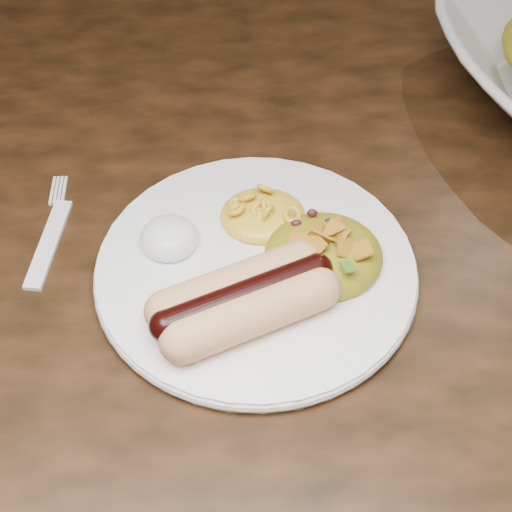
{
  "coord_description": "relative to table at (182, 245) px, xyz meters",
  "views": [
    {
      "loc": [
        0.05,
        -0.53,
        1.24
      ],
      "look_at": [
        0.07,
        -0.12,
        0.77
      ],
      "focal_mm": 55.0,
      "sensor_mm": 36.0,
      "label": 1
    }
  ],
  "objects": [
    {
      "name": "fork",
      "position": [
        -0.1,
        -0.08,
        0.09
      ],
      "size": [
        0.04,
        0.14,
        0.0
      ],
      "primitive_type": "cube",
      "rotation": [
        0.0,
        0.0,
        -0.15
      ],
      "color": "white",
      "rests_on": "table"
    },
    {
      "name": "hotdog",
      "position": [
        0.06,
        -0.17,
        0.12
      ],
      "size": [
        0.12,
        0.11,
        0.03
      ],
      "rotation": [
        0.0,
        0.0,
        0.41
      ],
      "color": "#F4C979",
      "rests_on": "plate"
    },
    {
      "name": "mac_and_cheese",
      "position": [
        0.08,
        -0.07,
        0.12
      ],
      "size": [
        0.09,
        0.08,
        0.03
      ],
      "primitive_type": "ellipsoid",
      "rotation": [
        0.0,
        0.0,
        -0.28
      ],
      "color": "yellow",
      "rests_on": "plate"
    },
    {
      "name": "sour_cream",
      "position": [
        -0.0,
        -0.1,
        0.12
      ],
      "size": [
        0.06,
        0.06,
        0.03
      ],
      "primitive_type": "ellipsoid",
      "rotation": [
        0.0,
        0.0,
        -0.31
      ],
      "color": "white",
      "rests_on": "plate"
    },
    {
      "name": "table",
      "position": [
        0.0,
        0.0,
        0.0
      ],
      "size": [
        1.6,
        0.9,
        0.75
      ],
      "color": "#442513",
      "rests_on": "floor"
    },
    {
      "name": "plate",
      "position": [
        0.07,
        -0.12,
        0.1
      ],
      "size": [
        0.33,
        0.33,
        0.01
      ],
      "primitive_type": "cylinder",
      "rotation": [
        0.0,
        0.0,
        -0.35
      ],
      "color": "white",
      "rests_on": "table"
    },
    {
      "name": "taco_salad",
      "position": [
        0.12,
        -0.12,
        0.12
      ],
      "size": [
        0.1,
        0.09,
        0.04
      ],
      "rotation": [
        0.0,
        0.0,
        -0.42
      ],
      "color": "#D07F03",
      "rests_on": "plate"
    }
  ]
}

